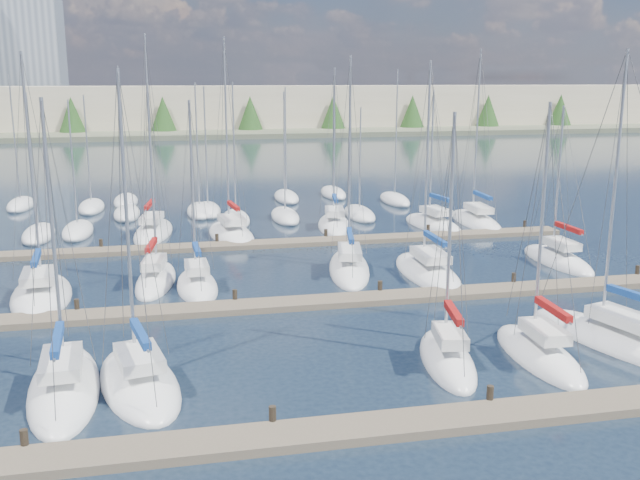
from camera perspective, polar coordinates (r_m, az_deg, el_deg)
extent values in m
plane|color=#1C2939|center=(80.52, -6.79, 4.37)|extent=(400.00, 400.00, 0.00)
cube|color=#6B5E4C|center=(25.31, 5.80, -14.58)|extent=(44.00, 1.80, 0.35)
cylinder|color=#2D261C|center=(25.53, -22.54, -14.94)|extent=(0.26, 0.26, 1.10)
cylinder|color=#2D261C|center=(25.22, -3.81, -14.26)|extent=(0.26, 0.26, 1.10)
cylinder|color=#2D261C|center=(27.36, 13.42, -12.34)|extent=(0.26, 0.26, 1.10)
cube|color=#6B5E4C|center=(37.87, -0.63, -5.02)|extent=(44.00, 1.80, 0.35)
cylinder|color=#2D261C|center=(38.35, -18.86, -5.28)|extent=(0.26, 0.26, 1.10)
cylinder|color=#2D261C|center=(38.14, -6.82, -4.75)|extent=(0.26, 0.26, 1.10)
cylinder|color=#2D261C|center=(39.59, 4.82, -4.04)|extent=(0.26, 0.26, 1.10)
cylinder|color=#2D261C|center=(42.52, 15.22, -3.27)|extent=(0.26, 0.26, 1.10)
cylinder|color=#2D261C|center=(46.65, 24.02, -2.52)|extent=(0.26, 0.26, 1.10)
cube|color=#6B5E4C|center=(51.18, -3.70, -0.29)|extent=(44.00, 1.80, 0.35)
cylinder|color=#2D261C|center=(51.78, -17.10, -0.52)|extent=(0.26, 0.26, 1.10)
cylinder|color=#2D261C|center=(51.63, -8.24, -0.11)|extent=(0.26, 0.26, 1.10)
cylinder|color=#2D261C|center=(52.71, 0.47, 0.29)|extent=(0.26, 0.26, 1.10)
cylinder|color=#2D261C|center=(54.94, 8.64, 0.66)|extent=(0.26, 0.26, 1.10)
cylinder|color=#2D261C|center=(58.20, 16.05, 0.98)|extent=(0.26, 0.26, 1.10)
ellipsoid|color=white|center=(32.44, 17.09, -8.94)|extent=(2.59, 7.20, 1.60)
cube|color=silver|center=(31.70, 17.53, -6.98)|extent=(1.36, 2.54, 0.50)
cylinder|color=#9EA0A5|center=(31.29, 17.34, 1.56)|extent=(0.14, 0.14, 9.73)
cylinder|color=#9EA0A5|center=(30.89, 18.13, -5.49)|extent=(0.23, 2.99, 0.10)
cube|color=maroon|center=(30.85, 18.15, -5.28)|extent=(0.42, 2.76, 0.30)
ellipsoid|color=white|center=(44.15, 8.58, -2.69)|extent=(3.12, 9.05, 1.60)
cube|color=silver|center=(43.41, 8.83, -1.19)|extent=(1.68, 3.18, 0.50)
cylinder|color=#9EA0A5|center=(43.51, 8.57, 6.33)|extent=(0.14, 0.14, 11.67)
cylinder|color=#9EA0A5|center=(42.51, 9.20, -0.05)|extent=(0.18, 3.78, 0.10)
cube|color=navy|center=(42.48, 9.21, 0.10)|extent=(0.37, 3.48, 0.30)
ellipsoid|color=white|center=(41.43, -9.80, -3.78)|extent=(2.54, 6.62, 1.60)
cube|color=maroon|center=(41.43, -9.80, -3.78)|extent=(1.31, 3.18, 0.12)
cube|color=silver|center=(40.76, -9.83, -2.16)|extent=(1.35, 2.34, 0.50)
cylinder|color=#9EA0A5|center=(40.69, -10.17, 4.28)|extent=(0.14, 0.14, 9.49)
cylinder|color=#9EA0A5|center=(40.00, -9.83, -0.89)|extent=(0.21, 2.75, 0.10)
cube|color=navy|center=(39.97, -9.83, -0.73)|extent=(0.40, 2.54, 0.30)
ellipsoid|color=white|center=(56.40, -13.17, 0.52)|extent=(3.82, 9.08, 1.60)
cube|color=black|center=(56.40, -13.17, 0.52)|extent=(1.94, 4.37, 0.12)
cube|color=silver|center=(55.71, -13.31, 1.73)|extent=(1.86, 3.25, 0.50)
cylinder|color=#9EA0A5|center=(55.98, -13.48, 8.67)|extent=(0.14, 0.14, 13.84)
cylinder|color=#9EA0A5|center=(54.84, -13.48, 2.66)|extent=(0.60, 3.68, 0.10)
cube|color=maroon|center=(54.82, -13.49, 2.79)|extent=(0.75, 3.41, 0.30)
ellipsoid|color=white|center=(44.59, 2.34, -2.40)|extent=(4.27, 9.46, 1.60)
cube|color=black|center=(44.59, 2.34, -2.40)|extent=(2.15, 4.56, 0.12)
cube|color=silver|center=(43.82, 2.38, -0.92)|extent=(1.98, 3.41, 0.50)
cylinder|color=#9EA0A5|center=(44.00, 2.38, 6.73)|extent=(0.14, 0.14, 11.98)
cylinder|color=#9EA0A5|center=(42.87, 2.44, 0.21)|extent=(0.87, 3.78, 0.10)
cube|color=navy|center=(42.84, 2.44, 0.37)|extent=(1.01, 3.52, 0.30)
ellipsoid|color=white|center=(29.69, -19.76, -11.23)|extent=(3.29, 8.73, 1.60)
cube|color=maroon|center=(29.69, -19.76, -11.23)|extent=(1.68, 4.20, 0.12)
cube|color=silver|center=(28.80, -20.00, -9.20)|extent=(1.68, 3.09, 0.50)
cylinder|color=#9EA0A5|center=(28.52, -20.60, 0.53)|extent=(0.14, 0.14, 10.00)
cylinder|color=#9EA0A5|center=(27.79, -20.25, -7.71)|extent=(0.37, 3.59, 0.10)
cube|color=navy|center=(27.75, -20.27, -7.47)|extent=(0.55, 3.32, 0.30)
ellipsoid|color=white|center=(58.45, 9.02, 1.13)|extent=(3.87, 8.22, 1.60)
cube|color=silver|center=(57.86, 9.25, 2.32)|extent=(1.91, 2.96, 0.50)
cylinder|color=#9EA0A5|center=(58.10, 8.92, 6.97)|extent=(0.14, 0.14, 9.72)
cylinder|color=#9EA0A5|center=(57.14, 9.60, 3.24)|extent=(0.56, 3.30, 0.10)
cube|color=navy|center=(57.12, 9.60, 3.36)|extent=(0.73, 3.07, 0.30)
ellipsoid|color=white|center=(31.02, 10.13, -9.58)|extent=(3.24, 6.89, 1.60)
cube|color=black|center=(31.02, 10.13, -9.58)|extent=(1.63, 3.32, 0.12)
cube|color=silver|center=(30.25, 10.35, -7.54)|extent=(1.54, 2.49, 0.50)
cylinder|color=#9EA0A5|center=(29.84, 10.36, 1.04)|extent=(0.14, 0.14, 9.36)
cylinder|color=#9EA0A5|center=(29.41, 10.64, -5.97)|extent=(0.60, 2.75, 0.10)
cube|color=maroon|center=(29.37, 10.65, -5.75)|extent=(0.76, 2.57, 0.30)
ellipsoid|color=white|center=(43.02, -12.99, -3.30)|extent=(3.04, 7.67, 1.60)
cube|color=silver|center=(42.32, -13.15, -1.75)|extent=(1.48, 2.74, 0.50)
cylinder|color=#9EA0A5|center=(42.32, -13.31, 5.20)|extent=(0.14, 0.14, 10.58)
cylinder|color=#9EA0A5|center=(41.50, -13.34, -0.55)|extent=(0.49, 3.12, 0.10)
cube|color=maroon|center=(41.47, -13.35, -0.39)|extent=(0.66, 2.90, 0.30)
ellipsoid|color=white|center=(35.24, 22.50, -7.61)|extent=(5.21, 10.10, 1.60)
cube|color=maroon|center=(35.24, 22.50, -7.61)|extent=(2.61, 4.88, 0.12)
cube|color=silver|center=(34.54, 23.29, -5.81)|extent=(2.35, 3.68, 0.50)
cylinder|color=#9EA0A5|center=(34.05, 22.51, 3.89)|extent=(0.14, 0.14, 11.89)
ellipsoid|color=white|center=(60.41, 12.35, 1.37)|extent=(3.11, 9.22, 1.60)
cube|color=black|center=(60.41, 12.35, 1.37)|extent=(1.60, 4.43, 0.12)
cube|color=silver|center=(59.75, 12.57, 2.51)|extent=(1.62, 3.25, 0.50)
cylinder|color=#9EA0A5|center=(60.08, 12.45, 8.53)|extent=(0.14, 0.14, 12.90)
cylinder|color=#9EA0A5|center=(58.91, 12.88, 3.38)|extent=(0.29, 3.82, 0.10)
cube|color=navy|center=(58.89, 12.88, 3.50)|extent=(0.48, 3.53, 0.30)
ellipsoid|color=white|center=(42.05, -21.37, -4.25)|extent=(3.87, 8.54, 1.60)
cube|color=black|center=(42.05, -21.37, -4.25)|extent=(1.98, 4.11, 0.12)
cube|color=silver|center=(41.31, -21.56, -2.69)|extent=(1.98, 3.04, 0.50)
cylinder|color=#9EA0A5|center=(41.30, -22.11, 5.43)|extent=(0.14, 0.14, 12.02)
cylinder|color=#9EA0A5|center=(40.41, -21.75, -1.49)|extent=(0.40, 3.48, 0.10)
cube|color=navy|center=(40.38, -21.76, -1.33)|extent=(0.57, 3.22, 0.30)
ellipsoid|color=white|center=(48.98, 18.45, -1.67)|extent=(2.47, 7.62, 1.60)
cube|color=silver|center=(48.37, 18.79, -0.28)|extent=(1.33, 2.68, 0.50)
cylinder|color=#9EA0A5|center=(48.47, 18.55, 4.85)|extent=(0.14, 0.14, 8.97)
cylinder|color=#9EA0A5|center=(47.65, 19.26, 0.78)|extent=(0.15, 3.19, 0.10)
cube|color=maroon|center=(47.63, 19.27, 0.93)|extent=(0.35, 2.94, 0.30)
ellipsoid|color=white|center=(29.27, -14.26, -11.19)|extent=(4.37, 8.08, 1.60)
cube|color=silver|center=(28.42, -14.27, -9.10)|extent=(2.09, 2.94, 0.50)
cylinder|color=#9EA0A5|center=(27.90, -15.21, 1.72)|extent=(0.14, 0.14, 11.02)
cylinder|color=#9EA0A5|center=(27.48, -14.17, -7.52)|extent=(0.75, 3.17, 0.10)
cube|color=navy|center=(27.44, -14.19, -7.28)|extent=(0.90, 2.96, 0.30)
ellipsoid|color=white|center=(57.52, 1.15, 1.10)|extent=(3.88, 8.12, 1.60)
cube|color=maroon|center=(57.52, 1.15, 1.10)|extent=(1.97, 3.92, 0.12)
cube|color=silver|center=(56.88, 1.18, 2.30)|extent=(1.87, 2.93, 0.50)
cylinder|color=#9EA0A5|center=(57.14, 1.14, 7.89)|extent=(0.14, 0.14, 11.44)
cylinder|color=#9EA0A5|center=(56.09, 1.22, 3.24)|extent=(0.65, 3.24, 0.10)
cube|color=navy|center=(56.07, 1.22, 3.36)|extent=(0.81, 3.02, 0.30)
ellipsoid|color=white|center=(54.62, -7.12, 0.37)|extent=(4.03, 8.63, 1.60)
cube|color=maroon|center=(54.62, -7.12, 0.37)|extent=(2.05, 4.16, 0.12)
cube|color=silver|center=(53.96, -7.06, 1.62)|extent=(2.01, 3.10, 0.50)
cylinder|color=#9EA0A5|center=(54.14, -7.50, 8.65)|extent=(0.14, 0.14, 13.60)
cylinder|color=#9EA0A5|center=(53.13, -6.94, 2.60)|extent=(0.53, 3.48, 0.10)
cube|color=maroon|center=(53.10, -6.95, 2.73)|extent=(0.69, 3.23, 0.30)
cylinder|color=#9EA0A5|center=(70.78, -23.26, 7.56)|extent=(0.12, 0.12, 11.20)
ellipsoid|color=white|center=(71.52, -22.82, 2.58)|extent=(2.20, 6.40, 1.40)
cylinder|color=#9EA0A5|center=(63.14, -9.13, 7.43)|extent=(0.12, 0.12, 10.14)
ellipsoid|color=white|center=(63.92, -8.95, 2.32)|extent=(2.20, 6.40, 1.40)
cylinder|color=#9EA0A5|center=(62.88, -9.80, 7.54)|extent=(0.12, 0.12, 10.49)
ellipsoid|color=white|center=(63.68, -9.60, 2.26)|extent=(2.20, 6.40, 1.40)
cylinder|color=#9EA0A5|center=(71.95, 1.08, 8.21)|extent=(0.12, 0.12, 10.06)
ellipsoid|color=white|center=(72.63, 1.06, 3.74)|extent=(2.20, 6.40, 1.40)
cylinder|color=#9EA0A5|center=(67.35, -18.12, 6.97)|extent=(0.12, 0.12, 9.39)
ellipsoid|color=white|center=(68.05, -17.81, 2.50)|extent=(2.20, 6.40, 1.40)
cylinder|color=#9EA0A5|center=(56.73, -22.04, 5.91)|extent=(0.12, 0.12, 9.85)
ellipsoid|color=white|center=(57.58, -21.58, 0.40)|extent=(2.20, 6.40, 1.40)
cylinder|color=#9EA0A5|center=(56.97, -19.19, 5.88)|extent=(0.12, 0.12, 9.30)
ellipsoid|color=white|center=(57.79, -18.80, 0.66)|extent=(2.20, 6.40, 1.40)
cylinder|color=#9EA0A5|center=(68.26, 6.12, 8.56)|extent=(0.12, 0.12, 11.68)
ellipsoid|color=white|center=(69.04, 5.99, 3.19)|extent=(2.20, 6.40, 1.40)
cylinder|color=#9EA0A5|center=(59.70, -2.87, 7.09)|extent=(0.12, 0.12, 9.76)
ellipsoid|color=white|center=(60.51, -2.81, 1.87)|extent=(2.20, 6.40, 1.40)
cylinder|color=#9EA0A5|center=(69.56, -15.59, 8.36)|extent=(0.12, 0.12, 11.95)
ellipsoid|color=white|center=(70.34, -15.27, 2.98)|extent=(2.20, 6.40, 1.40)
cylinder|color=#9EA0A5|center=(60.87, 3.23, 6.58)|extent=(0.12, 0.12, 8.46)
ellipsoid|color=white|center=(61.59, 3.17, 2.06)|extent=(2.20, 6.40, 1.40)
cylinder|color=#9EA0A5|center=(63.30, -15.44, 6.22)|extent=(0.12, 0.12, 8.12)
ellipsoid|color=white|center=(63.98, -15.19, 2.04)|extent=(2.20, 6.40, 1.40)
cylinder|color=#9EA0A5|center=(69.56, -2.76, 8.01)|extent=(0.12, 0.12, 10.00)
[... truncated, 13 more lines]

